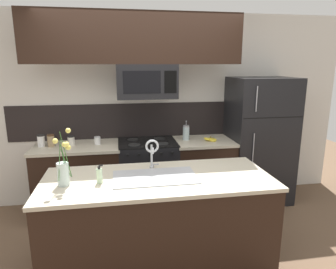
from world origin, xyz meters
TOP-DOWN VIEW (x-y plane):
  - ground_plane at (0.00, 0.00)m, footprint 10.00×10.00m
  - rear_partition at (0.30, 1.28)m, footprint 5.20×0.10m
  - splash_band at (0.00, 1.22)m, footprint 3.64×0.01m
  - back_counter_left at (-0.90, 0.90)m, footprint 1.08×0.65m
  - back_counter_right at (0.77, 0.90)m, footprint 0.81×0.65m
  - stove_range at (0.00, 0.90)m, footprint 0.76×0.64m
  - microwave at (0.00, 0.88)m, footprint 0.74×0.40m
  - upper_cabinet_band at (-0.14, 0.85)m, footprint 2.59×0.34m
  - refrigerator at (1.58, 0.92)m, footprint 0.84×0.74m
  - storage_jar_tall at (-1.33, 0.93)m, footprint 0.09×0.09m
  - storage_jar_medium at (-1.21, 0.91)m, footprint 0.09×0.09m
  - storage_jar_short at (-0.97, 0.94)m, footprint 0.09×0.09m
  - storage_jar_squat at (-0.64, 0.92)m, footprint 0.08×0.08m
  - banana_bunch at (0.85, 0.84)m, footprint 0.19×0.16m
  - french_press at (0.54, 0.96)m, footprint 0.09×0.09m
  - island_counter at (-0.03, -0.35)m, footprint 2.09×0.87m
  - kitchen_sink at (-0.06, -0.35)m, footprint 0.76×0.44m
  - sink_faucet at (-0.06, -0.13)m, footprint 0.14×0.14m
  - dish_soap_bottle at (-0.55, -0.40)m, footprint 0.06×0.05m
  - flower_vase at (-0.84, -0.40)m, footprint 0.14×0.15m

SIDE VIEW (x-z plane):
  - ground_plane at x=0.00m, z-range 0.00..0.00m
  - island_counter at x=-0.03m, z-range 0.00..0.91m
  - back_counter_left at x=-0.90m, z-range 0.00..0.91m
  - back_counter_right at x=0.77m, z-range 0.00..0.91m
  - stove_range at x=0.00m, z-range 0.00..0.93m
  - kitchen_sink at x=-0.06m, z-range 0.76..0.92m
  - refrigerator at x=1.58m, z-range 0.00..1.75m
  - banana_bunch at x=0.85m, z-range 0.89..0.97m
  - storage_jar_squat at x=-0.64m, z-range 0.91..1.01m
  - storage_jar_short at x=-0.97m, z-range 0.91..1.03m
  - dish_soap_bottle at x=-0.55m, z-range 0.90..1.06m
  - storage_jar_tall at x=-1.33m, z-range 0.91..1.06m
  - storage_jar_medium at x=-1.21m, z-range 0.91..1.06m
  - french_press at x=0.54m, z-range 0.88..1.14m
  - flower_vase at x=-0.84m, z-range 0.79..1.29m
  - sink_faucet at x=-0.06m, z-range 0.95..1.26m
  - splash_band at x=0.00m, z-range 0.91..1.39m
  - rear_partition at x=0.30m, z-range 0.00..2.60m
  - microwave at x=0.00m, z-range 1.50..1.92m
  - upper_cabinet_band at x=-0.14m, z-range 1.92..2.52m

